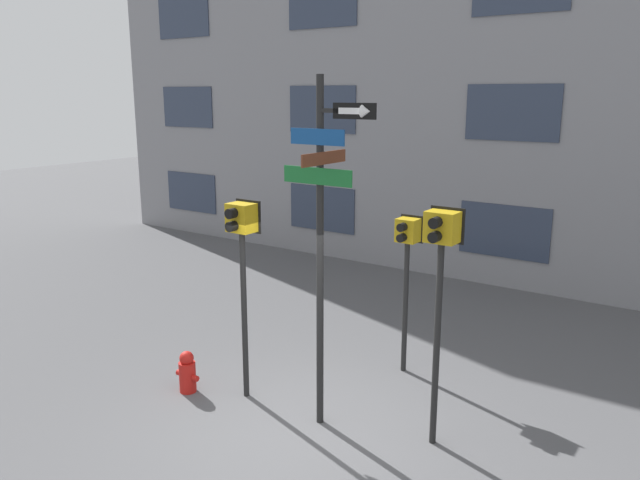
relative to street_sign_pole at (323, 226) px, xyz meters
name	(u,v)px	position (x,y,z in m)	size (l,w,h in m)	color
ground_plane	(296,434)	(-0.12, -0.42, -2.61)	(60.00, 60.00, 0.00)	#515154
street_sign_pole	(323,226)	(0.00, 0.00, 0.00)	(1.24, 0.89, 4.38)	black
pedestrian_signal_left	(242,244)	(-1.32, 0.00, -0.40)	(0.42, 0.40, 2.78)	black
pedestrian_signal_right	(440,262)	(1.35, 0.39, -0.32)	(0.42, 0.40, 2.90)	black
pedestrian_signal_across	(407,252)	(0.11, 2.01, -0.72)	(0.37, 0.40, 2.41)	black
fire_hydrant	(187,372)	(-2.09, -0.38, -2.31)	(0.40, 0.24, 0.61)	red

